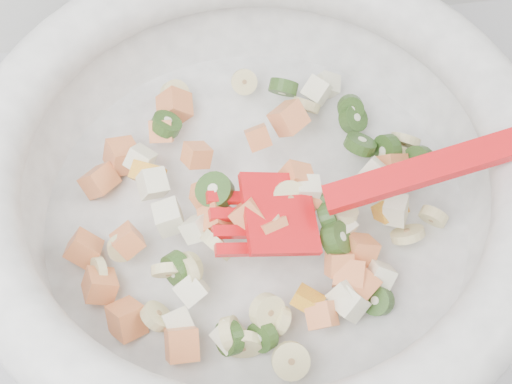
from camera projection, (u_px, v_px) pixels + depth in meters
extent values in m
cylinder|color=white|center=(256.00, 218.00, 0.58)|extent=(0.35, 0.35, 0.02)
torus|color=white|center=(256.00, 161.00, 0.51)|extent=(0.43, 0.43, 0.05)
cylinder|color=#D0BC8A|center=(433.00, 216.00, 0.55)|extent=(0.03, 0.02, 0.03)
cylinder|color=#D0BC8A|center=(408.00, 234.00, 0.54)|extent=(0.03, 0.02, 0.03)
cylinder|color=#D0BC8A|center=(243.00, 344.00, 0.50)|extent=(0.04, 0.01, 0.04)
cylinder|color=#D0BC8A|center=(169.00, 270.00, 0.51)|extent=(0.03, 0.02, 0.03)
cylinder|color=#D0BC8A|center=(175.00, 94.00, 0.62)|extent=(0.03, 0.03, 0.03)
cylinder|color=#D0BC8A|center=(244.00, 82.00, 0.62)|extent=(0.02, 0.02, 0.02)
cylinder|color=#D0BC8A|center=(187.00, 269.00, 0.51)|extent=(0.03, 0.03, 0.03)
cylinder|color=#D0BC8A|center=(291.00, 361.00, 0.49)|extent=(0.04, 0.04, 0.02)
cylinder|color=#D0BC8A|center=(281.00, 238.00, 0.51)|extent=(0.03, 0.03, 0.02)
cylinder|color=#D0BC8A|center=(289.00, 199.00, 0.52)|extent=(0.04, 0.04, 0.02)
cylinder|color=#D0BC8A|center=(278.00, 320.00, 0.50)|extent=(0.02, 0.03, 0.03)
cylinder|color=#D0BC8A|center=(217.00, 245.00, 0.51)|extent=(0.03, 0.03, 0.04)
cylinder|color=#D0BC8A|center=(156.00, 316.00, 0.51)|extent=(0.02, 0.03, 0.03)
cylinder|color=#D0BC8A|center=(267.00, 311.00, 0.50)|extent=(0.03, 0.03, 0.03)
cylinder|color=#D0BC8A|center=(405.00, 140.00, 0.59)|extent=(0.03, 0.03, 0.03)
cylinder|color=#D0BC8A|center=(306.00, 105.00, 0.61)|extent=(0.03, 0.03, 0.03)
cylinder|color=#D0BC8A|center=(98.00, 272.00, 0.53)|extent=(0.02, 0.03, 0.03)
cylinder|color=#D0BC8A|center=(231.00, 334.00, 0.49)|extent=(0.02, 0.03, 0.03)
cylinder|color=#D0BC8A|center=(267.00, 225.00, 0.51)|extent=(0.03, 0.03, 0.03)
cylinder|color=#D0BC8A|center=(391.00, 210.00, 0.55)|extent=(0.02, 0.03, 0.03)
cylinder|color=#D0BC8A|center=(341.00, 211.00, 0.53)|extent=(0.04, 0.03, 0.02)
cylinder|color=#D0BC8A|center=(123.00, 248.00, 0.53)|extent=(0.03, 0.02, 0.03)
cylinder|color=#D0BC8A|center=(393.00, 154.00, 0.59)|extent=(0.03, 0.02, 0.03)
cylinder|color=#D0BC8A|center=(188.00, 272.00, 0.51)|extent=(0.02, 0.03, 0.03)
cube|color=#FF7750|center=(271.00, 234.00, 0.51)|extent=(0.03, 0.04, 0.03)
cube|color=#FF7750|center=(339.00, 264.00, 0.52)|extent=(0.02, 0.02, 0.03)
cube|color=#FF7750|center=(127.00, 320.00, 0.51)|extent=(0.03, 0.04, 0.04)
cube|color=#FF7750|center=(217.00, 220.00, 0.52)|extent=(0.03, 0.02, 0.03)
cube|color=#FF7750|center=(258.00, 138.00, 0.56)|extent=(0.02, 0.03, 0.03)
cube|color=#FF7750|center=(250.00, 214.00, 0.51)|extent=(0.03, 0.03, 0.03)
cube|color=#FF7750|center=(392.00, 169.00, 0.57)|extent=(0.03, 0.03, 0.04)
cube|color=#FF7750|center=(348.00, 274.00, 0.52)|extent=(0.03, 0.03, 0.02)
cube|color=#FF7750|center=(128.00, 240.00, 0.53)|extent=(0.03, 0.03, 0.03)
cube|color=#FF7750|center=(122.00, 156.00, 0.58)|extent=(0.03, 0.03, 0.03)
cube|color=#FF7750|center=(182.00, 344.00, 0.49)|extent=(0.03, 0.03, 0.03)
cube|color=#FF7750|center=(309.00, 196.00, 0.53)|extent=(0.03, 0.03, 0.02)
cube|color=#FF7750|center=(161.00, 131.00, 0.59)|extent=(0.02, 0.03, 0.02)
cube|color=#FF7750|center=(296.00, 179.00, 0.53)|extent=(0.03, 0.02, 0.03)
cube|color=#FF7750|center=(205.00, 194.00, 0.53)|extent=(0.02, 0.02, 0.03)
cube|color=#FF7750|center=(361.00, 286.00, 0.51)|extent=(0.03, 0.03, 0.02)
cube|color=#FF7750|center=(99.00, 181.00, 0.57)|extent=(0.04, 0.03, 0.03)
cube|color=#FF7750|center=(289.00, 118.00, 0.58)|extent=(0.04, 0.04, 0.03)
cube|color=#FF7750|center=(174.00, 106.00, 0.61)|extent=(0.03, 0.03, 0.04)
cube|color=#FF7750|center=(84.00, 249.00, 0.54)|extent=(0.03, 0.03, 0.03)
cube|color=#FF7750|center=(197.00, 155.00, 0.56)|extent=(0.03, 0.03, 0.03)
cube|color=#FF7750|center=(322.00, 315.00, 0.50)|extent=(0.02, 0.02, 0.03)
cube|color=#FF7750|center=(359.00, 250.00, 0.53)|extent=(0.03, 0.03, 0.03)
cube|color=#FF7750|center=(100.00, 285.00, 0.52)|extent=(0.03, 0.03, 0.03)
cylinder|color=#45832B|center=(325.00, 198.00, 0.54)|extent=(0.04, 0.04, 0.03)
cylinder|color=#45832B|center=(360.00, 144.00, 0.58)|extent=(0.04, 0.03, 0.03)
cylinder|color=#45832B|center=(329.00, 216.00, 0.53)|extent=(0.02, 0.03, 0.03)
cylinder|color=#45832B|center=(178.00, 270.00, 0.51)|extent=(0.03, 0.04, 0.04)
cylinder|color=#45832B|center=(353.00, 119.00, 0.60)|extent=(0.03, 0.03, 0.03)
cylinder|color=#45832B|center=(378.00, 301.00, 0.52)|extent=(0.02, 0.03, 0.03)
cylinder|color=#45832B|center=(229.00, 338.00, 0.49)|extent=(0.03, 0.03, 0.03)
cylinder|color=#45832B|center=(351.00, 108.00, 0.60)|extent=(0.03, 0.03, 0.03)
cylinder|color=#45832B|center=(215.00, 191.00, 0.52)|extent=(0.04, 0.04, 0.02)
cylinder|color=#45832B|center=(263.00, 336.00, 0.50)|extent=(0.03, 0.03, 0.03)
cylinder|color=#45832B|center=(387.00, 151.00, 0.58)|extent=(0.02, 0.04, 0.04)
cylinder|color=#45832B|center=(418.00, 162.00, 0.58)|extent=(0.03, 0.04, 0.04)
cylinder|color=#45832B|center=(283.00, 87.00, 0.61)|extent=(0.03, 0.03, 0.03)
cylinder|color=#45832B|center=(336.00, 239.00, 0.52)|extent=(0.03, 0.03, 0.03)
cylinder|color=#45832B|center=(166.00, 124.00, 0.59)|extent=(0.03, 0.03, 0.02)
cube|color=white|center=(192.00, 289.00, 0.51)|extent=(0.03, 0.03, 0.03)
cube|color=white|center=(317.00, 90.00, 0.61)|extent=(0.03, 0.03, 0.02)
cube|color=white|center=(341.00, 227.00, 0.53)|extent=(0.02, 0.02, 0.02)
cube|color=white|center=(230.00, 335.00, 0.50)|extent=(0.03, 0.03, 0.03)
cube|color=white|center=(140.00, 159.00, 0.57)|extent=(0.03, 0.03, 0.03)
cube|color=white|center=(198.00, 228.00, 0.52)|extent=(0.03, 0.03, 0.03)
cube|color=white|center=(374.00, 176.00, 0.55)|extent=(0.04, 0.04, 0.04)
cube|color=white|center=(327.00, 85.00, 0.62)|extent=(0.03, 0.02, 0.03)
cube|color=white|center=(177.00, 323.00, 0.51)|extent=(0.03, 0.03, 0.02)
cube|color=white|center=(308.00, 189.00, 0.53)|extent=(0.02, 0.02, 0.02)
cube|color=white|center=(169.00, 217.00, 0.53)|extent=(0.02, 0.03, 0.02)
cube|color=white|center=(349.00, 303.00, 0.51)|extent=(0.03, 0.03, 0.03)
cube|color=white|center=(346.00, 296.00, 0.51)|extent=(0.03, 0.03, 0.03)
cube|color=white|center=(153.00, 184.00, 0.55)|extent=(0.03, 0.03, 0.03)
cube|color=white|center=(396.00, 210.00, 0.54)|extent=(0.02, 0.03, 0.03)
cube|color=white|center=(379.00, 276.00, 0.52)|extent=(0.02, 0.03, 0.03)
cube|color=yellow|center=(390.00, 209.00, 0.55)|extent=(0.03, 0.03, 0.02)
cube|color=yellow|center=(148.00, 173.00, 0.56)|extent=(0.03, 0.03, 0.02)
cube|color=yellow|center=(308.00, 300.00, 0.50)|extent=(0.03, 0.03, 0.02)
cube|color=red|center=(280.00, 213.00, 0.51)|extent=(0.05, 0.07, 0.03)
cube|color=red|center=(225.00, 198.00, 0.52)|extent=(0.03, 0.01, 0.01)
cube|color=red|center=(228.00, 215.00, 0.51)|extent=(0.03, 0.01, 0.01)
cube|color=red|center=(231.00, 232.00, 0.50)|extent=(0.03, 0.01, 0.01)
cube|color=red|center=(234.00, 250.00, 0.50)|extent=(0.03, 0.01, 0.01)
cube|color=red|center=(460.00, 160.00, 0.49)|extent=(0.19, 0.03, 0.06)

